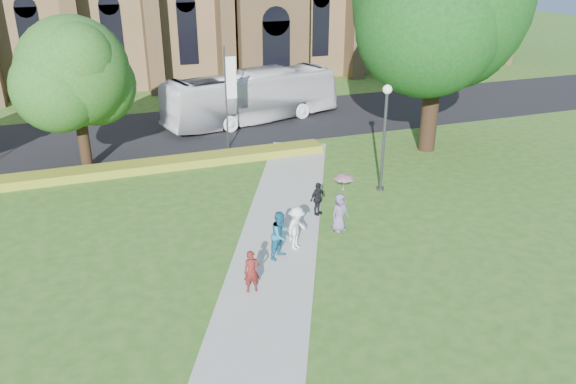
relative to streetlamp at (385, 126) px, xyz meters
name	(u,v)px	position (x,y,z in m)	size (l,w,h in m)	color
ground	(280,286)	(-7.50, -6.50, -3.30)	(160.00, 160.00, 0.00)	#2F5B1B
road	(181,129)	(-7.50, 13.50, -3.29)	(160.00, 10.00, 0.02)	black
footpath	(271,272)	(-7.50, -5.50, -3.28)	(3.20, 30.00, 0.04)	#B2B2A8
flower_hedge	(166,164)	(-9.50, 6.70, -3.07)	(18.00, 1.40, 0.45)	gold
streetlamp	(385,126)	(0.00, 0.00, 0.00)	(0.44, 0.44, 5.24)	#38383D
large_tree	(441,1)	(5.50, 4.50, 5.07)	(9.60, 9.60, 13.20)	#332114
street_tree_1	(73,72)	(-13.50, 8.00, 1.93)	(5.60, 5.60, 8.05)	#332114
banner_pole_0	(228,92)	(-5.39, 8.70, 0.09)	(0.70, 0.10, 6.00)	#38383D
tour_coach	(252,97)	(-2.51, 13.64, -1.55)	(2.91, 12.42, 3.46)	silver
pedestrian_0	(252,272)	(-8.52, -6.49, -2.49)	(0.56, 0.37, 1.54)	maroon
pedestrian_1	(281,235)	(-6.83, -4.62, -2.30)	(0.93, 0.72, 1.91)	#1A6286
pedestrian_2	(297,228)	(-6.01, -4.18, -2.37)	(1.15, 0.66, 1.78)	silver
pedestrian_3	(317,199)	(-4.04, -1.58, -2.50)	(0.89, 0.37, 1.52)	black
pedestrian_4	(340,212)	(-3.78, -3.34, -2.43)	(0.81, 0.53, 1.66)	slate
parasol	(344,184)	(-3.60, -3.24, -1.23)	(0.83, 0.83, 0.73)	#E4A1AE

